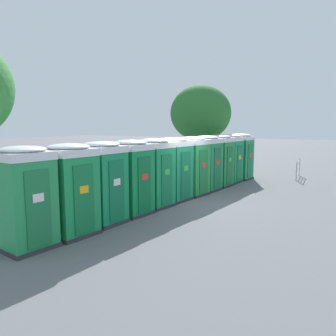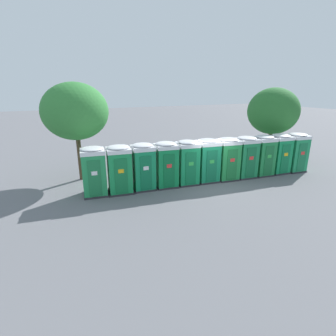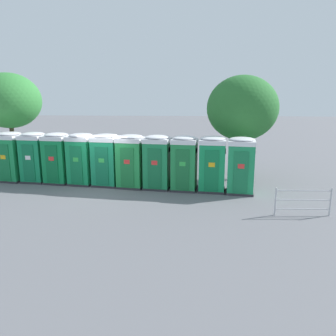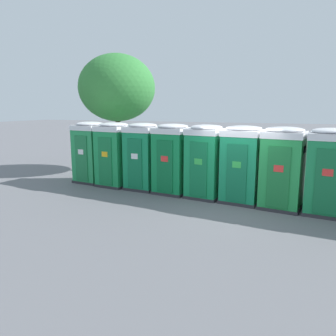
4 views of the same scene
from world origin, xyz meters
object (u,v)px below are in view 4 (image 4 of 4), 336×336
at_px(portapotty_2, 143,156).
at_px(portapotty_6, 283,168).
at_px(portapotty_1, 114,154).
at_px(portapotty_0, 91,152).
at_px(portapotty_4, 205,161).
at_px(portapotty_3, 172,159).
at_px(portapotty_5, 242,164).
at_px(portapotty_7, 329,171).
at_px(street_tree_0, 117,88).

relative_size(portapotty_2, portapotty_6, 1.00).
bearing_deg(portapotty_1, portapotty_0, 169.35).
bearing_deg(portapotty_2, portapotty_1, 176.99).
relative_size(portapotty_0, portapotty_2, 1.00).
distance_m(portapotty_0, portapotty_6, 7.70).
distance_m(portapotty_0, portapotty_4, 5.14).
bearing_deg(portapotty_4, portapotty_3, 173.39).
bearing_deg(portapotty_4, portapotty_5, -6.14).
distance_m(portapotty_3, portapotty_7, 5.14).
distance_m(portapotty_3, portapotty_4, 1.28).
distance_m(portapotty_3, street_tree_0, 5.94).
bearing_deg(portapotty_7, portapotty_5, 171.55).
distance_m(portapotty_4, portapotty_7, 3.85).
relative_size(portapotty_3, portapotty_7, 1.00).
height_order(portapotty_2, portapotty_4, same).
bearing_deg(street_tree_0, portapotty_0, -84.28).
relative_size(portapotty_5, portapotty_7, 1.00).
bearing_deg(portapotty_2, portapotty_7, -7.50).
bearing_deg(portapotty_2, street_tree_0, 132.23).
xyz_separation_m(portapotty_4, portapotty_7, (3.82, -0.51, -0.00)).
xyz_separation_m(portapotty_1, portapotty_6, (6.37, -0.77, -0.00)).
relative_size(portapotty_0, portapotty_3, 1.00).
bearing_deg(portapotty_0, portapotty_2, -6.83).
bearing_deg(portapotty_7, portapotty_3, 172.59).
xyz_separation_m(portapotty_5, portapotty_6, (1.26, -0.24, 0.00)).
bearing_deg(portapotty_5, portapotty_3, 173.62).
bearing_deg(portapotty_5, portapotty_1, 174.10).
bearing_deg(portapotty_5, street_tree_0, 151.73).
bearing_deg(portapotty_6, portapotty_4, 171.62).
height_order(portapotty_3, portapotty_5, same).
distance_m(portapotty_6, street_tree_0, 9.21).
bearing_deg(portapotty_6, portapotty_5, 169.39).
relative_size(portapotty_1, portapotty_2, 1.00).
bearing_deg(portapotty_2, portapotty_6, -7.81).
distance_m(portapotty_2, street_tree_0, 5.04).
bearing_deg(portapotty_1, street_tree_0, 116.87).
bearing_deg(portapotty_7, portapotty_2, 172.50).
distance_m(portapotty_0, portapotty_2, 2.57).
distance_m(portapotty_0, portapotty_7, 8.99).
height_order(portapotty_3, portapotty_6, same).
distance_m(portapotty_5, portapotty_7, 2.57).
bearing_deg(portapotty_4, portapotty_2, 172.76).
relative_size(portapotty_1, portapotty_7, 1.00).
bearing_deg(portapotty_1, portapotty_5, -5.90).
bearing_deg(portapotty_6, street_tree_0, 154.27).
xyz_separation_m(portapotty_0, portapotty_3, (3.82, -0.48, 0.00)).
distance_m(portapotty_4, portapotty_6, 2.57).
bearing_deg(portapotty_1, portapotty_4, -5.82).
height_order(portapotty_0, portapotty_3, same).
height_order(portapotty_1, portapotty_4, same).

